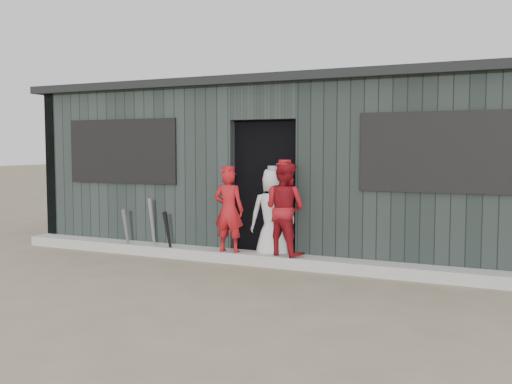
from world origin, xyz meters
The scene contains 9 objects.
ground centered at (0.00, 0.00, 0.00)m, with size 80.00×80.00×0.00m, color #776A52.
curb centered at (0.00, 1.82, 0.07)m, with size 8.00×0.36×0.15m, color #A5A59F.
bat_left centered at (-2.07, 1.64, 0.35)m, with size 0.07×0.07×0.70m, color gray.
bat_mid centered at (-1.66, 1.73, 0.43)m, with size 0.07×0.07×0.87m, color gray.
bat_right centered at (-1.34, 1.65, 0.34)m, with size 0.07×0.07×0.70m, color black.
player_red_left centered at (-0.39, 1.75, 0.74)m, with size 0.43×0.28×1.18m, color #AA151A.
player_red_right centered at (0.40, 1.86, 0.79)m, with size 0.62×0.48×1.27m, color maroon.
player_grey_back centered at (0.17, 2.02, 0.67)m, with size 0.65×0.42×1.33m, color silver.
dugout centered at (0.00, 3.50, 1.29)m, with size 8.30×3.30×2.62m.
Camera 1 is at (3.24, -5.27, 1.60)m, focal length 40.00 mm.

